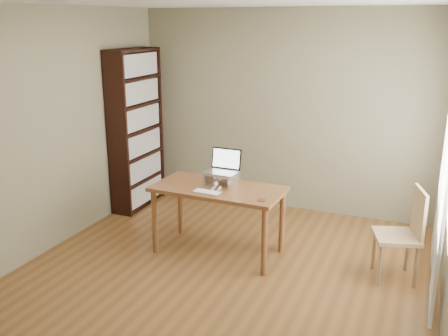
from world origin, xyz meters
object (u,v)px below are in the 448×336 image
bookshelf (136,130)px  cat (222,178)px  chair (405,232)px  keyboard (207,192)px  desk (218,196)px  laptop (223,166)px

bookshelf → cat: bearing=-27.6°
bookshelf → chair: 3.60m
keyboard → chair: 1.96m
desk → chair: (1.88, 0.14, -0.15)m
cat → chair: 1.91m
desk → bookshelf: bearing=151.0°
desk → laptop: 0.32m
laptop → cat: (-0.00, -0.03, -0.13)m
chair → cat: bearing=164.0°
cat → chair: (1.88, 0.03, -0.32)m
keyboard → cat: cat is taller
bookshelf → laptop: bearing=-26.7°
keyboard → cat: (0.03, 0.33, 0.06)m
laptop → cat: 0.13m
bookshelf → cat: bookshelf is taller
desk → keyboard: bearing=-95.6°
bookshelf → desk: 1.89m
bookshelf → keyboard: size_ratio=6.99×
desk → keyboard: keyboard is taller
bookshelf → chair: bookshelf is taller
cat → desk: bearing=-96.7°
laptop → keyboard: bearing=-92.8°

